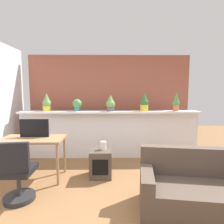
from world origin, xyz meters
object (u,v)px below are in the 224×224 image
potted_plant_0 (47,103)px  side_cube_shelf (101,163)px  vase_on_shelf (103,146)px  potted_plant_3 (144,103)px  couch (201,192)px  potted_plant_2 (110,103)px  desk (33,143)px  potted_plant_1 (77,105)px  potted_plant_4 (176,102)px  office_chair (17,176)px  tv_monitor (34,128)px

potted_plant_0 → side_cube_shelf: size_ratio=0.84×
vase_on_shelf → potted_plant_3: bearing=46.7°
couch → potted_plant_2: bearing=119.3°
potted_plant_0 → desk: (0.09, -1.10, -0.65)m
potted_plant_3 → couch: bearing=-79.9°
side_cube_shelf → vase_on_shelf: vase_on_shelf is taller
potted_plant_1 → potted_plant_4: 2.31m
potted_plant_4 → side_cube_shelf: bearing=-149.9°
potted_plant_3 → desk: bearing=-153.7°
potted_plant_1 → potted_plant_4: (2.30, -0.03, 0.06)m
office_chair → vase_on_shelf: size_ratio=5.83×
potted_plant_1 → potted_plant_3: potted_plant_3 is taller
potted_plant_1 → desk: potted_plant_1 is taller
potted_plant_1 → side_cube_shelf: 1.56m
potted_plant_1 → desk: bearing=-119.7°
potted_plant_4 → office_chair: size_ratio=0.47×
office_chair → side_cube_shelf: (1.15, 0.81, -0.14)m
potted_plant_4 → tv_monitor: potted_plant_4 is taller
potted_plant_1 → potted_plant_2: bearing=-2.0°
desk → couch: size_ratio=0.66×
side_cube_shelf → couch: 1.72m
potted_plant_4 → office_chair: potted_plant_4 is taller
potted_plant_1 → office_chair: size_ratio=0.31×
potted_plant_4 → vase_on_shelf: size_ratio=2.76×
tv_monitor → office_chair: size_ratio=0.56×
potted_plant_4 → side_cube_shelf: size_ratio=0.86×
potted_plant_3 → couch: potted_plant_3 is taller
potted_plant_0 → tv_monitor: potted_plant_0 is taller
potted_plant_4 → vase_on_shelf: bearing=-149.9°
potted_plant_2 → desk: 1.86m
side_cube_shelf → couch: couch is taller
potted_plant_3 → vase_on_shelf: 1.54m
vase_on_shelf → couch: bearing=-40.2°
office_chair → couch: office_chair is taller
office_chair → tv_monitor: bearing=93.7°
potted_plant_2 → potted_plant_3: (0.79, 0.02, 0.02)m
potted_plant_4 → potted_plant_1: bearing=179.3°
potted_plant_3 → office_chair: size_ratio=0.47×
potted_plant_1 → desk: size_ratio=0.25×
tv_monitor → couch: (2.55, -1.08, -0.63)m
potted_plant_0 → office_chair: size_ratio=0.46×
side_cube_shelf → vase_on_shelf: (0.05, 0.03, 0.33)m
potted_plant_3 → office_chair: potted_plant_3 is taller
potted_plant_0 → side_cube_shelf: 1.97m
potted_plant_1 → tv_monitor: potted_plant_1 is taller
potted_plant_4 → desk: (-2.92, -1.06, -0.66)m
vase_on_shelf → desk: bearing=-175.7°
couch → vase_on_shelf: bearing=139.8°
potted_plant_4 → office_chair: bearing=-147.7°
potted_plant_0 → desk: bearing=-85.4°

